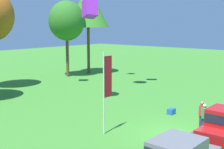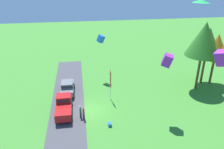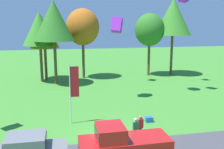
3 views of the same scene
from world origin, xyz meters
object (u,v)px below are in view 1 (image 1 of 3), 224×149
(tree_right_of_center, at_px, (88,6))
(cooler_box, at_px, (171,111))
(flag_banner, at_px, (106,82))
(kite_box_near_flag, at_px, (90,8))
(person_beside_suv, at_px, (202,115))
(person_watching_sky, at_px, (204,118))
(tree_far_right, at_px, (67,21))

(tree_right_of_center, bearing_deg, cooler_box, -118.83)
(tree_right_of_center, height_order, flag_banner, tree_right_of_center)
(kite_box_near_flag, bearing_deg, flag_banner, -128.91)
(person_beside_suv, xyz_separation_m, kite_box_near_flag, (0.57, 9.62, 6.50))
(flag_banner, bearing_deg, kite_box_near_flag, 51.09)
(cooler_box, bearing_deg, person_watching_sky, -122.62)
(tree_far_right, height_order, tree_right_of_center, tree_right_of_center)
(tree_far_right, relative_size, tree_right_of_center, 0.81)
(person_watching_sky, relative_size, person_beside_suv, 1.00)
(person_watching_sky, xyz_separation_m, flag_banner, (-3.62, 4.24, 2.08))
(person_watching_sky, distance_m, cooler_box, 3.97)
(tree_right_of_center, bearing_deg, kite_box_near_flag, -134.93)
(tree_right_of_center, xyz_separation_m, flag_banner, (-15.30, -16.43, -5.44))
(person_watching_sky, bearing_deg, kite_box_near_flag, 84.23)
(tree_far_right, xyz_separation_m, flag_banner, (-11.85, -16.56, -3.59))
(person_beside_suv, relative_size, cooler_box, 3.05)
(person_beside_suv, xyz_separation_m, flag_banner, (-4.06, 3.89, 2.08))
(person_watching_sky, relative_size, flag_banner, 0.37)
(tree_right_of_center, xyz_separation_m, kite_box_near_flag, (-10.67, -10.69, -1.02))
(tree_far_right, relative_size, cooler_box, 15.89)
(kite_box_near_flag, bearing_deg, cooler_box, -80.65)
(person_watching_sky, height_order, person_beside_suv, same)
(flag_banner, bearing_deg, tree_far_right, 54.40)
(cooler_box, bearing_deg, kite_box_near_flag, 99.35)
(tree_right_of_center, distance_m, kite_box_near_flag, 15.14)
(kite_box_near_flag, bearing_deg, person_watching_sky, -95.77)
(flag_banner, distance_m, kite_box_near_flag, 8.60)
(person_beside_suv, relative_size, tree_right_of_center, 0.15)
(cooler_box, height_order, kite_box_near_flag, kite_box_near_flag)
(tree_right_of_center, relative_size, flag_banner, 2.36)
(tree_far_right, bearing_deg, cooler_box, -109.27)
(person_watching_sky, height_order, tree_far_right, tree_far_right)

